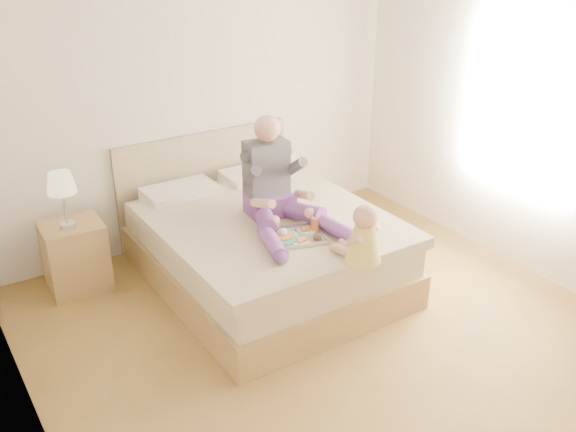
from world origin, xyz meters
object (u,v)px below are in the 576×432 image
adult (276,191)px  tray (294,234)px  bed (260,243)px  baby (363,238)px  nightstand (76,256)px

adult → tray: (-0.06, -0.34, -0.21)m
bed → baby: 1.20m
bed → nightstand: bed is taller
tray → baby: size_ratio=1.22×
bed → tray: bed is taller
tray → baby: (0.21, -0.53, 0.14)m
nightstand → adult: (1.37, -0.88, 0.57)m
bed → tray: 0.64m
bed → nightstand: size_ratio=3.82×
adult → tray: bearing=-94.7°
tray → baby: 0.59m
adult → tray: size_ratio=2.00×
adult → tray: adult is taller
adult → tray: 0.41m
nightstand → tray: (1.31, -1.22, 0.35)m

